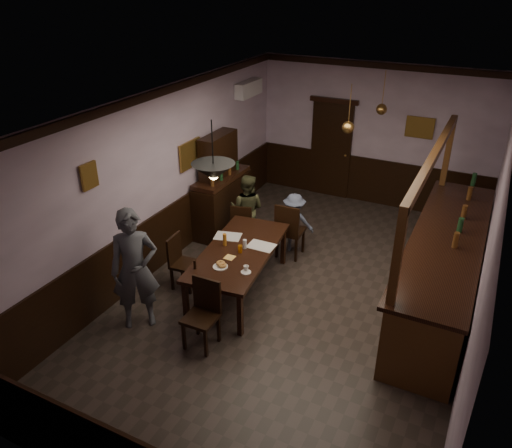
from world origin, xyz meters
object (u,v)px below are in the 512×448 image
Objects in this scene: chair_near at (203,310)px; sideboard at (221,193)px; dining_table at (239,253)px; coffee_cup at (246,268)px; soda_can at (240,249)px; pendant_brass_mid at (348,128)px; person_standing at (135,270)px; pendant_iron at (213,172)px; person_seated_left at (247,209)px; chair_far_right at (289,229)px; bar_counter at (443,268)px; chair_side at (180,259)px; chair_far_left at (242,225)px; person_seated_right at (294,223)px; pendant_brass_far at (381,109)px.

chair_near is 3.38m from sideboard.
coffee_cup is (0.39, -0.49, 0.11)m from dining_table.
pendant_brass_mid reaches higher than soda_can.
pendant_brass_mid reaches higher than person_standing.
soda_can is at bearing 13.62° from person_standing.
pendant_iron reaches higher than dining_table.
pendant_iron reaches higher than sideboard.
person_seated_left is 0.73m from sideboard.
chair_near is at bearing 96.72° from person_seated_left.
chair_far_right is 2.61m from bar_counter.
bar_counter is 3.80m from pendant_iron.
person_seated_left is (0.26, 1.79, 0.18)m from chair_side.
person_standing is 2.87m from person_seated_left.
chair_far_left is at bearing -15.60° from chair_side.
coffee_cup is (0.22, 0.82, 0.26)m from chair_near.
person_standing is 1.64× the size of person_seated_right.
person_seated_left is at bearing -14.11° from person_seated_right.
pendant_brass_mid reaches higher than chair_near.
bar_counter is (3.79, 2.48, -0.30)m from person_standing.
person_standing is 5.37m from pendant_brass_far.
chair_far_left is at bearing 42.95° from person_standing.
chair_far_right reaches higher than chair_far_left.
dining_table is 1.72× the size of person_seated_left.
pendant_iron reaches higher than person_standing.
bar_counter is at bearing 22.52° from soda_can.
pendant_brass_mid is at bearing 155.65° from bar_counter.
chair_far_left is 0.93m from sideboard.
bar_counter is at bearing -53.21° from pendant_brass_far.
person_seated_left is (0.26, 2.85, -0.24)m from person_standing.
chair_far_left is 0.21× the size of bar_counter.
chair_far_right is at bearing 169.57° from chair_far_left.
chair_side is 0.67× the size of person_seated_left.
chair_near is at bearing -82.80° from dining_table.
soda_can is (-0.11, 1.25, 0.27)m from chair_near.
chair_far_left is 0.66× the size of person_seated_left.
sideboard is 2.38× the size of pendant_brass_mid.
pendant_iron is 2.91m from pendant_brass_mid.
chair_side is at bearing -119.62° from pendant_brass_far.
pendant_brass_mid is (1.63, 0.49, 1.63)m from person_seated_left.
person_seated_right is at bearing -117.70° from pendant_brass_far.
chair_near is 2.91m from person_seated_left.
chair_side reaches higher than soda_can.
person_standing reaches higher than chair_near.
chair_near is 0.23× the size of bar_counter.
person_seated_right is (-0.03, 0.28, -0.02)m from chair_far_right.
pendant_brass_far is (0.81, 3.87, 1.50)m from coffee_cup.
pendant_brass_far is (0.94, 1.79, 1.75)m from person_seated_right.
pendant_brass_far reaches higher than dining_table.
pendant_brass_far is at bearing 81.91° from pendant_brass_mid.
coffee_cup is (1.02, -1.97, 0.13)m from person_seated_left.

